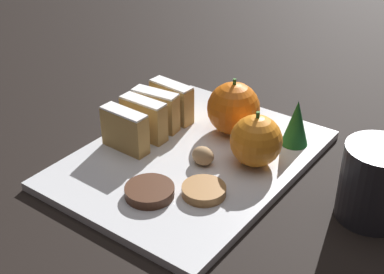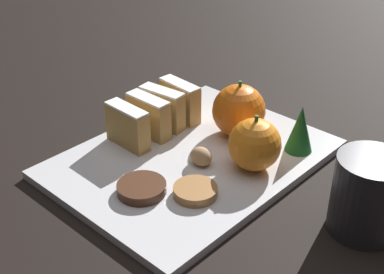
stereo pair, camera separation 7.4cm
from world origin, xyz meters
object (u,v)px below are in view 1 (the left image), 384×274
Objects in this scene: walnut at (203,156)px; chocolate_cookie at (150,191)px; orange_far at (233,108)px; orange_near at (256,141)px; coffee_mug at (376,183)px.

chocolate_cookie is (-0.01, -0.10, -0.01)m from walnut.
orange_far reaches higher than chocolate_cookie.
orange_far is at bearing 98.85° from walnut.
orange_far is 0.10m from walnut.
orange_far is 1.38× the size of chocolate_cookie.
orange_far is at bearing 142.22° from orange_near.
orange_far is 0.24m from coffee_mug.
orange_near is at bearing 37.88° from walnut.
orange_far reaches higher than walnut.
chocolate_cookie is at bearing -149.09° from coffee_mug.
coffee_mug is (0.17, -0.00, 0.00)m from orange_near.
orange_near is 0.16m from chocolate_cookie.
orange_near is at bearing 179.07° from coffee_mug.
orange_near is 0.91× the size of orange_far.
orange_near is 1.26× the size of chocolate_cookie.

